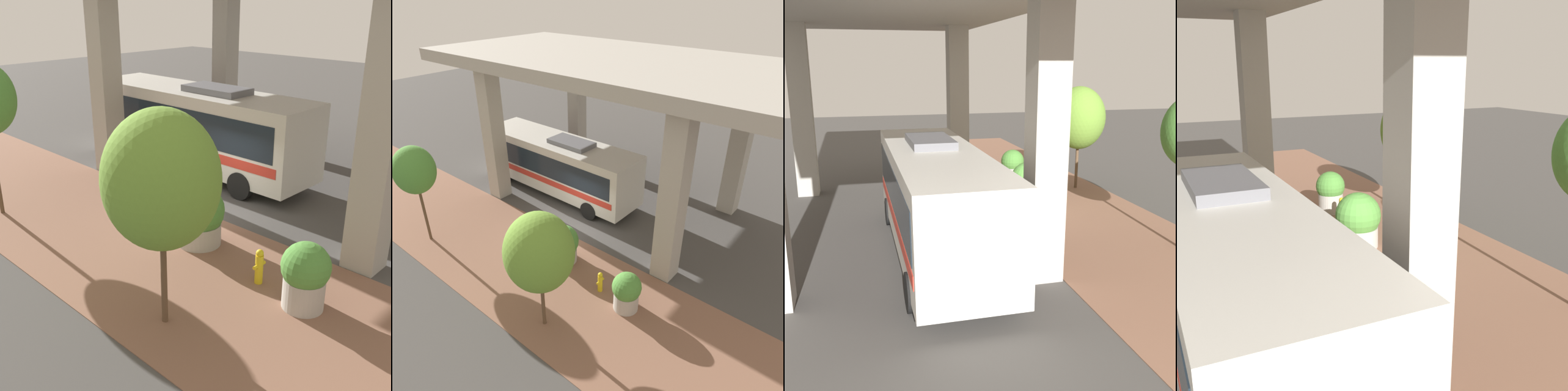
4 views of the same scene
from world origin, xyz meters
TOP-DOWN VIEW (x-y plane):
  - ground_plane at (0.00, 0.00)m, footprint 80.00×80.00m
  - sidewalk_strip at (-3.00, 0.00)m, footprint 6.00×40.00m
  - bus at (3.03, 3.07)m, footprint 2.75×10.17m
  - fire_hydrant at (-2.14, -4.08)m, footprint 0.43×0.20m
  - planter_front at (-2.24, -5.44)m, footprint 1.14×1.14m
  - planter_middle at (-1.64, -1.53)m, footprint 1.47×1.47m
  - street_tree_near at (-4.83, -3.56)m, footprint 2.41×2.41m

SIDE VIEW (x-z plane):
  - ground_plane at x=0.00m, z-range 0.00..0.00m
  - sidewalk_strip at x=-3.00m, z-range 0.00..0.02m
  - fire_hydrant at x=-2.14m, z-range 0.01..0.96m
  - planter_front at x=-2.24m, z-range 0.03..1.69m
  - planter_middle at x=-1.64m, z-range -0.02..1.78m
  - bus at x=3.03m, z-range 0.15..3.69m
  - street_tree_near at x=-4.83m, z-range 0.95..5.75m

